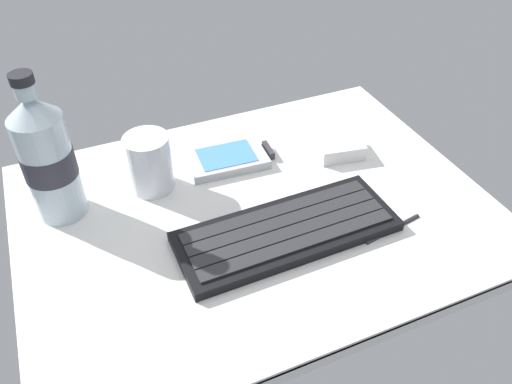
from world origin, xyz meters
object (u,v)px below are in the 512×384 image
(keyboard, at_px, (287,231))
(charger_block, at_px, (339,147))
(handheld_device, at_px, (230,158))
(water_bottle, at_px, (47,158))
(juice_cup, at_px, (150,165))
(stylus_pen, at_px, (393,228))

(keyboard, distance_m, charger_block, 0.20)
(handheld_device, height_order, water_bottle, water_bottle)
(juice_cup, distance_m, charger_block, 0.29)
(handheld_device, distance_m, charger_block, 0.17)
(keyboard, bearing_deg, charger_block, 40.35)
(water_bottle, bearing_deg, stylus_pen, -28.12)
(keyboard, relative_size, stylus_pen, 3.07)
(stylus_pen, bearing_deg, charger_block, 73.66)
(charger_block, xyz_separation_m, stylus_pen, (-0.02, -0.18, -0.01))
(handheld_device, xyz_separation_m, charger_block, (0.16, -0.05, 0.00))
(handheld_device, bearing_deg, stylus_pen, -57.48)
(keyboard, xyz_separation_m, juice_cup, (-0.14, 0.17, 0.03))
(water_bottle, relative_size, stylus_pen, 2.19)
(water_bottle, xyz_separation_m, charger_block, (0.42, -0.03, -0.08))
(keyboard, height_order, juice_cup, juice_cup)
(keyboard, height_order, handheld_device, keyboard)
(juice_cup, bearing_deg, handheld_device, 4.86)
(keyboard, relative_size, juice_cup, 3.43)
(stylus_pen, bearing_deg, keyboard, 151.38)
(juice_cup, height_order, stylus_pen, juice_cup)
(handheld_device, distance_m, juice_cup, 0.13)
(handheld_device, relative_size, charger_block, 1.88)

